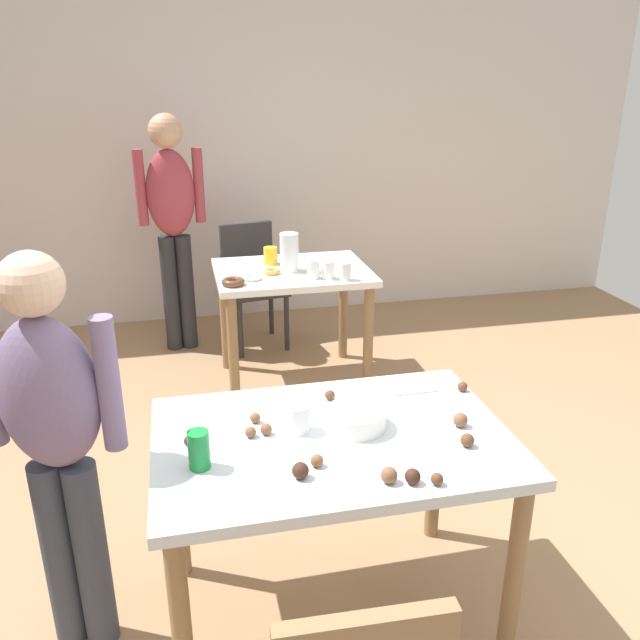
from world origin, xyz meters
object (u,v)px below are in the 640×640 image
at_px(person_adult_far, 172,212).
at_px(soda_can, 199,450).
at_px(chair_far_table, 252,277).
at_px(dining_table_near, 332,462).
at_px(mixing_bowl, 356,418).
at_px(pitcher_far, 289,252).
at_px(person_girl_near, 55,431).
at_px(dining_table_far, 292,289).

xyz_separation_m(person_adult_far, soda_can, (0.04, -2.74, -0.18)).
bearing_deg(person_adult_far, chair_far_table, -0.64).
bearing_deg(chair_far_table, dining_table_near, -91.07).
relative_size(dining_table_near, mixing_bowl, 5.89).
distance_m(chair_far_table, person_adult_far, 0.72).
xyz_separation_m(chair_far_table, pitcher_far, (0.15, -0.74, 0.37)).
bearing_deg(chair_far_table, person_adult_far, 179.36).
distance_m(person_girl_near, person_adult_far, 2.61).
bearing_deg(person_adult_far, dining_table_near, -79.92).
xyz_separation_m(dining_table_near, pitcher_far, (0.20, 1.90, 0.22)).
xyz_separation_m(chair_far_table, mixing_bowl, (0.04, -2.61, 0.29)).
relative_size(dining_table_far, person_girl_near, 0.66).
distance_m(dining_table_near, soda_can, 0.47).
bearing_deg(dining_table_near, person_girl_near, 174.83).
height_order(dining_table_near, person_adult_far, person_adult_far).
distance_m(dining_table_far, person_girl_near, 2.15).
bearing_deg(person_adult_far, person_girl_near, -98.69).
xyz_separation_m(mixing_bowl, pitcher_far, (0.11, 1.87, 0.08)).
relative_size(dining_table_far, mixing_bowl, 4.68).
bearing_deg(person_girl_near, dining_table_far, 59.71).
relative_size(person_adult_far, pitcher_far, 7.05).
height_order(person_girl_near, pitcher_far, person_girl_near).
relative_size(chair_far_table, soda_can, 7.13).
relative_size(dining_table_near, dining_table_far, 1.26).
bearing_deg(dining_table_far, person_girl_near, -120.29).
height_order(chair_far_table, soda_can, soda_can).
distance_m(person_girl_near, mixing_bowl, 0.96).
height_order(dining_table_near, mixing_bowl, mixing_bowl).
relative_size(dining_table_near, soda_can, 9.58).
bearing_deg(mixing_bowl, person_adult_far, 102.11).
distance_m(dining_table_far, mixing_bowl, 1.91).
bearing_deg(person_adult_far, soda_can, -89.24).
distance_m(dining_table_near, dining_table_far, 1.94).
distance_m(dining_table_near, person_adult_far, 2.71).
height_order(mixing_bowl, pitcher_far, pitcher_far).
bearing_deg(soda_can, chair_far_table, 79.96).
height_order(person_adult_far, mixing_bowl, person_adult_far).
distance_m(mixing_bowl, soda_can, 0.54).
bearing_deg(soda_can, pitcher_far, 72.42).
distance_m(mixing_bowl, pitcher_far, 1.87).
height_order(person_adult_far, pitcher_far, person_adult_far).
height_order(dining_table_far, chair_far_table, chair_far_table).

